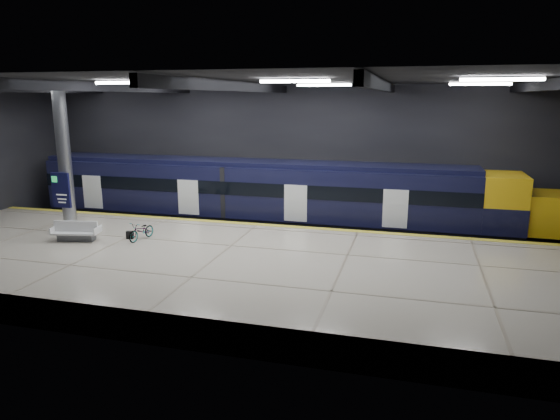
% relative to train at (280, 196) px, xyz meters
% --- Properties ---
extents(ground, '(30.00, 30.00, 0.00)m').
position_rel_train_xyz_m(ground, '(-0.42, -5.50, -2.06)').
color(ground, black).
rests_on(ground, ground).
extents(room_shell, '(30.10, 16.10, 8.05)m').
position_rel_train_xyz_m(room_shell, '(-0.42, -5.49, 3.66)').
color(room_shell, black).
rests_on(room_shell, ground).
extents(platform, '(30.00, 11.00, 1.10)m').
position_rel_train_xyz_m(platform, '(-0.42, -8.00, -1.51)').
color(platform, '#BAB49D').
rests_on(platform, ground).
extents(safety_strip, '(30.00, 0.40, 0.01)m').
position_rel_train_xyz_m(safety_strip, '(-0.42, -2.75, -0.95)').
color(safety_strip, gold).
rests_on(safety_strip, platform).
extents(rails, '(30.00, 1.52, 0.16)m').
position_rel_train_xyz_m(rails, '(-0.42, 0.00, -1.98)').
color(rails, gray).
rests_on(rails, ground).
extents(train, '(29.40, 2.84, 3.79)m').
position_rel_train_xyz_m(train, '(0.00, 0.00, 0.00)').
color(train, black).
rests_on(train, ground).
extents(bench, '(2.15, 1.22, 0.89)m').
position_rel_train_xyz_m(bench, '(-7.29, -7.59, -0.64)').
color(bench, '#595B60').
rests_on(bench, platform).
extents(bicycle, '(0.80, 1.65, 0.83)m').
position_rel_train_xyz_m(bicycle, '(-4.57, -6.72, -0.54)').
color(bicycle, '#99999E').
rests_on(bicycle, platform).
extents(pannier_bag, '(0.33, 0.23, 0.35)m').
position_rel_train_xyz_m(pannier_bag, '(-5.17, -6.72, -0.78)').
color(pannier_bag, black).
rests_on(pannier_bag, platform).
extents(info_column, '(0.90, 0.78, 6.90)m').
position_rel_train_xyz_m(info_column, '(-8.42, -6.52, 2.40)').
color(info_column, '#9EA0A5').
rests_on(info_column, platform).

